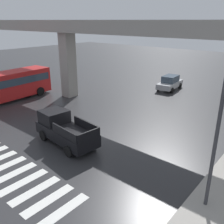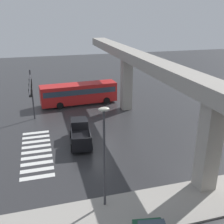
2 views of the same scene
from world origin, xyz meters
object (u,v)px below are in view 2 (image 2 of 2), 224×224
Objects in this scene: city_bus at (79,93)px; street_lamp_mid_block at (222,132)px; sedan_silver at (222,114)px; street_lamp_near_corner at (104,147)px; pickup_truck at (80,133)px; traffic_signal_mast at (31,89)px.

street_lamp_mid_block reaches higher than city_bus.
sedan_silver is 0.61× the size of street_lamp_mid_block.
city_bus is at bearing 175.27° from street_lamp_near_corner.
pickup_truck is 0.61× the size of traffic_signal_mast.
city_bus is 19.25m from sedan_silver.
traffic_signal_mast is 1.20× the size of street_lamp_near_corner.
traffic_signal_mast is 1.20× the size of street_lamp_mid_block.
traffic_signal_mast is at bearing -163.66° from street_lamp_near_corner.
sedan_silver is at bearing 122.28° from street_lamp_near_corner.
street_lamp_mid_block is (0.00, 8.71, 0.00)m from street_lamp_near_corner.
pickup_truck is at bearing -179.87° from street_lamp_near_corner.
street_lamp_near_corner is at bearing 0.13° from pickup_truck.
sedan_silver is at bearing 93.54° from pickup_truck.
street_lamp_mid_block is (10.01, 8.74, 3.57)m from pickup_truck.
pickup_truck is at bearing -86.46° from sedan_silver.
street_lamp_near_corner is 8.71m from street_lamp_mid_block.
street_lamp_near_corner is 1.00× the size of street_lamp_mid_block.
pickup_truck is 17.63m from sedan_silver.
city_bus is (-12.14, 1.85, 0.73)m from pickup_truck.
street_lamp_near_corner reaches higher than city_bus.
pickup_truck is 10.63m from street_lamp_near_corner.
pickup_truck is at bearing 40.14° from traffic_signal_mast.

